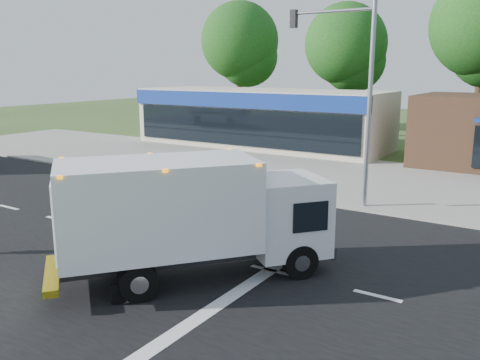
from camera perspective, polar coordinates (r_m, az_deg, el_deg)
The scene contains 9 objects.
ground at distance 15.80m, azimuth -6.18°, elevation -7.84°, with size 120.00×120.00×0.00m, color #385123.
road_asphalt at distance 15.80m, azimuth -6.18°, elevation -7.82°, with size 60.00×14.00×0.02m, color black.
sidewalk at distance 22.47m, azimuth 7.01°, elevation -1.56°, with size 60.00×2.40×0.12m, color gray.
parking_apron at distance 27.70m, azimuth 12.25°, elevation 0.80°, with size 60.00×9.00×0.02m, color gray.
lane_markings at distance 14.03m, azimuth -5.32°, elevation -10.42°, with size 55.20×7.00×0.01m.
ems_box_truck at distance 13.20m, azimuth -5.67°, elevation -3.43°, with size 6.33×7.06×3.23m.
retail_strip_mall at distance 36.56m, azimuth 2.37°, elevation 7.01°, with size 18.00×6.20×4.00m.
traffic_signal_pole at distance 20.35m, azimuth 12.71°, elevation 10.63°, with size 3.51×0.25×8.00m.
background_trees at distance 41.00m, azimuth 18.83°, elevation 14.47°, with size 36.77×7.39×12.10m.
Camera 1 is at (9.38, -11.49, 5.45)m, focal length 38.00 mm.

